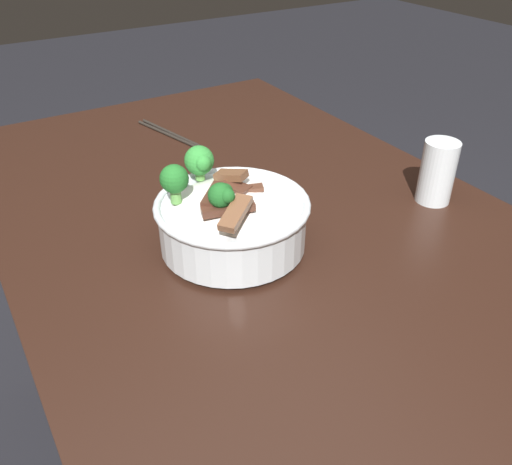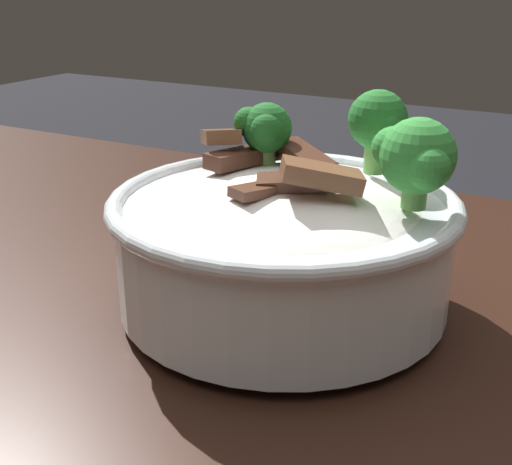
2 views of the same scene
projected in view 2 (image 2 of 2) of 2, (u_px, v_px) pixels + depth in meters
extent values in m
cube|color=black|center=(260.00, 405.00, 0.42)|extent=(1.43, 0.84, 0.04)
cube|color=black|center=(22.00, 383.00, 1.12)|extent=(0.08, 0.08, 0.74)
cylinder|color=silver|center=(282.00, 304.00, 0.49)|extent=(0.10, 0.10, 0.01)
cylinder|color=silver|center=(283.00, 252.00, 0.47)|extent=(0.23, 0.23, 0.07)
torus|color=silver|center=(284.00, 202.00, 0.46)|extent=(0.24, 0.24, 0.01)
ellipsoid|color=white|center=(283.00, 224.00, 0.46)|extent=(0.21, 0.21, 0.07)
cube|color=#4C2B1E|center=(251.00, 155.00, 0.49)|extent=(0.04, 0.08, 0.01)
cube|color=#4C2B1E|center=(303.00, 158.00, 0.47)|extent=(0.07, 0.06, 0.01)
cube|color=brown|center=(322.00, 175.00, 0.42)|extent=(0.06, 0.05, 0.02)
cube|color=#4C2B1E|center=(293.00, 182.00, 0.43)|extent=(0.05, 0.05, 0.01)
cube|color=brown|center=(220.00, 137.00, 0.51)|extent=(0.06, 0.07, 0.02)
cube|color=#563323|center=(277.00, 187.00, 0.43)|extent=(0.04, 0.07, 0.01)
cylinder|color=#5B9947|center=(375.00, 156.00, 0.50)|extent=(0.02, 0.02, 0.03)
sphere|color=#237028|center=(378.00, 120.00, 0.49)|extent=(0.04, 0.04, 0.04)
sphere|color=#237028|center=(357.00, 116.00, 0.49)|extent=(0.02, 0.02, 0.02)
sphere|color=#237028|center=(386.00, 125.00, 0.47)|extent=(0.02, 0.02, 0.02)
cylinder|color=#5B9947|center=(414.00, 194.00, 0.42)|extent=(0.02, 0.02, 0.02)
sphere|color=green|center=(418.00, 156.00, 0.41)|extent=(0.05, 0.05, 0.05)
sphere|color=green|center=(393.00, 148.00, 0.42)|extent=(0.03, 0.03, 0.03)
sphere|color=green|center=(428.00, 168.00, 0.40)|extent=(0.03, 0.03, 0.03)
cylinder|color=#7AB256|center=(267.00, 158.00, 0.50)|extent=(0.01, 0.01, 0.02)
sphere|color=#1E6023|center=(267.00, 128.00, 0.49)|extent=(0.04, 0.04, 0.04)
sphere|color=#1E6023|center=(249.00, 122.00, 0.49)|extent=(0.02, 0.02, 0.02)
sphere|color=#1E6023|center=(266.00, 130.00, 0.48)|extent=(0.02, 0.02, 0.02)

